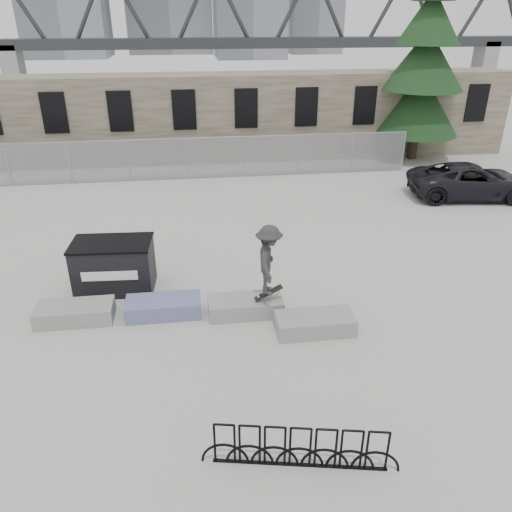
{
  "coord_description": "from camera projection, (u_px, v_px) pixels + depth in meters",
  "views": [
    {
      "loc": [
        0.11,
        -11.49,
        7.39
      ],
      "look_at": [
        1.79,
        0.84,
        1.3
      ],
      "focal_mm": 35.0,
      "sensor_mm": 36.0,
      "label": 1
    }
  ],
  "objects": [
    {
      "name": "dumpster",
      "position": [
        114.0,
        265.0,
        14.53
      ],
      "size": [
        2.36,
        1.53,
        1.5
      ],
      "rotation": [
        0.0,
        0.0,
        -0.06
      ],
      "color": "black",
      "rests_on": "ground"
    },
    {
      "name": "ground",
      "position": [
        195.0,
        317.0,
        13.46
      ],
      "size": [
        120.0,
        120.0,
        0.0
      ],
      "primitive_type": "plane",
      "color": "#AFAFAA",
      "rests_on": "ground"
    },
    {
      "name": "planter_center_left",
      "position": [
        163.0,
        306.0,
        13.46
      ],
      "size": [
        2.0,
        0.9,
        0.46
      ],
      "color": "#303792",
      "rests_on": "ground"
    },
    {
      "name": "chainlink_fence",
      "position": [
        187.0,
        158.0,
        24.13
      ],
      "size": [
        22.06,
        0.06,
        2.02
      ],
      "color": "gray",
      "rests_on": "ground"
    },
    {
      "name": "planter_far_left",
      "position": [
        75.0,
        312.0,
        13.19
      ],
      "size": [
        2.0,
        0.9,
        0.46
      ],
      "color": "gray",
      "rests_on": "ground"
    },
    {
      "name": "stone_wall",
      "position": [
        185.0,
        118.0,
        26.92
      ],
      "size": [
        36.0,
        2.58,
        4.5
      ],
      "color": "brown",
      "rests_on": "ground"
    },
    {
      "name": "planter_offset",
      "position": [
        315.0,
        323.0,
        12.74
      ],
      "size": [
        2.0,
        0.9,
        0.46
      ],
      "color": "gray",
      "rests_on": "ground"
    },
    {
      "name": "skateboarder",
      "position": [
        269.0,
        260.0,
        12.83
      ],
      "size": [
        0.93,
        1.34,
        2.09
      ],
      "rotation": [
        0.0,
        0.0,
        1.37
      ],
      "color": "#2E2F31",
      "rests_on": "ground"
    },
    {
      "name": "planter_center_right",
      "position": [
        245.0,
        305.0,
        13.5
      ],
      "size": [
        2.0,
        0.9,
        0.46
      ],
      "color": "gray",
      "rests_on": "ground"
    },
    {
      "name": "suv",
      "position": [
        471.0,
        181.0,
        21.84
      ],
      "size": [
        5.63,
        3.16,
        1.48
      ],
      "primitive_type": "imported",
      "rotation": [
        0.0,
        0.0,
        1.44
      ],
      "color": "black",
      "rests_on": "ground"
    },
    {
      "name": "bike_rack",
      "position": [
        300.0,
        448.0,
        8.85
      ],
      "size": [
        3.53,
        0.76,
        0.9
      ],
      "rotation": [
        0.0,
        0.0,
        -0.2
      ],
      "color": "black",
      "rests_on": "ground"
    },
    {
      "name": "truss_bridge",
      "position": [
        263.0,
        42.0,
        61.8
      ],
      "size": [
        70.0,
        3.0,
        9.8
      ],
      "color": "#2D3033",
      "rests_on": "ground"
    },
    {
      "name": "spruce_tree",
      "position": [
        424.0,
        64.0,
        25.87
      ],
      "size": [
        4.38,
        4.38,
        11.5
      ],
      "color": "#38281E",
      "rests_on": "ground"
    }
  ]
}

